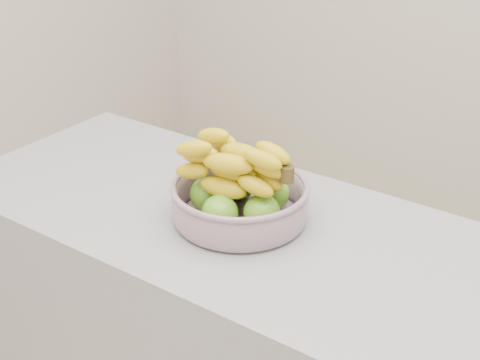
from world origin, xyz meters
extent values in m
cylinder|color=#A3B4C4|center=(-0.28, 0.17, 0.91)|extent=(0.26, 0.26, 0.01)
torus|color=#A3B4C4|center=(-0.28, 0.17, 0.98)|extent=(0.31, 0.31, 0.01)
sphere|color=#4F9D1B|center=(-0.27, 0.09, 0.95)|extent=(0.08, 0.08, 0.08)
sphere|color=#4F9D1B|center=(-0.20, 0.14, 0.95)|extent=(0.08, 0.08, 0.08)
sphere|color=#4F9D1B|center=(-0.23, 0.23, 0.95)|extent=(0.08, 0.08, 0.08)
sphere|color=#4F9D1B|center=(-0.32, 0.23, 0.95)|extent=(0.08, 0.08, 0.08)
sphere|color=#4F9D1B|center=(-0.35, 0.14, 0.95)|extent=(0.08, 0.08, 0.08)
ellipsoid|color=yellow|center=(-0.29, 0.12, 1.00)|extent=(0.20, 0.07, 0.05)
ellipsoid|color=yellow|center=(-0.29, 0.17, 1.00)|extent=(0.20, 0.05, 0.05)
ellipsoid|color=yellow|center=(-0.29, 0.22, 1.00)|extent=(0.20, 0.07, 0.05)
ellipsoid|color=yellow|center=(-0.28, 0.14, 1.03)|extent=(0.20, 0.08, 0.05)
ellipsoid|color=yellow|center=(-0.28, 0.19, 1.03)|extent=(0.20, 0.08, 0.05)
ellipsoid|color=yellow|center=(-0.27, 0.17, 1.07)|extent=(0.20, 0.05, 0.05)
ellipsoid|color=yellow|center=(-0.27, 0.11, 1.06)|extent=(0.20, 0.09, 0.05)
cylinder|color=#453716|center=(-0.16, 0.17, 1.05)|extent=(0.03, 0.03, 0.03)
camera|label=1|loc=(0.47, -0.90, 1.67)|focal=50.00mm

